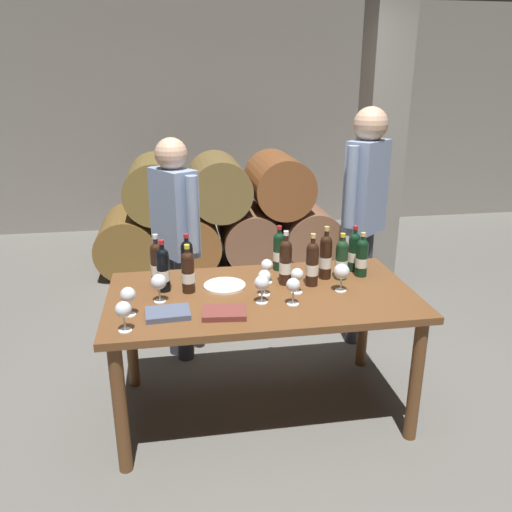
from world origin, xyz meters
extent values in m
plane|color=#66635E|center=(0.00, 0.00, 0.00)|extent=(14.00, 14.00, 0.00)
cube|color=gray|center=(0.00, 4.20, 1.40)|extent=(10.00, 0.24, 2.80)
cylinder|color=brown|center=(-0.95, 2.60, 0.30)|extent=(0.60, 0.90, 0.60)
cylinder|color=brown|center=(-0.32, 2.60, 0.30)|extent=(0.60, 0.90, 0.60)
cylinder|color=brown|center=(0.31, 2.60, 0.30)|extent=(0.60, 0.90, 0.60)
cylinder|color=brown|center=(0.95, 2.60, 0.30)|extent=(0.60, 0.90, 0.60)
cylinder|color=brown|center=(-0.63, 2.60, 0.85)|extent=(0.60, 0.90, 0.60)
cylinder|color=brown|center=(0.00, 2.60, 0.85)|extent=(0.60, 0.90, 0.60)
cylinder|color=brown|center=(0.63, 2.60, 0.85)|extent=(0.60, 0.90, 0.60)
cube|color=gray|center=(1.30, 1.60, 1.30)|extent=(0.32, 0.32, 2.60)
cube|color=brown|center=(0.00, 0.00, 0.74)|extent=(1.70, 0.90, 0.04)
cylinder|color=brown|center=(-0.77, -0.39, 0.36)|extent=(0.07, 0.07, 0.72)
cylinder|color=brown|center=(0.77, -0.39, 0.36)|extent=(0.07, 0.07, 0.72)
cylinder|color=brown|center=(-0.77, 0.39, 0.36)|extent=(0.07, 0.07, 0.72)
cylinder|color=brown|center=(0.77, 0.39, 0.36)|extent=(0.07, 0.07, 0.72)
cylinder|color=black|center=(0.17, 0.35, 0.86)|extent=(0.07, 0.07, 0.20)
sphere|color=black|center=(0.17, 0.35, 0.96)|extent=(0.07, 0.07, 0.07)
cylinder|color=black|center=(0.17, 0.35, 0.99)|extent=(0.03, 0.03, 0.06)
cylinder|color=#B21E23|center=(0.17, 0.35, 1.03)|extent=(0.03, 0.03, 0.02)
cylinder|color=silver|center=(0.17, 0.35, 0.85)|extent=(0.07, 0.07, 0.06)
cylinder|color=black|center=(0.62, 0.26, 0.86)|extent=(0.07, 0.07, 0.20)
sphere|color=black|center=(0.62, 0.26, 0.97)|extent=(0.07, 0.07, 0.07)
cylinder|color=black|center=(0.62, 0.26, 0.99)|extent=(0.03, 0.03, 0.06)
cylinder|color=#B21E23|center=(0.62, 0.26, 1.03)|extent=(0.03, 0.03, 0.02)
cylinder|color=silver|center=(0.62, 0.26, 0.85)|extent=(0.07, 0.07, 0.06)
cylinder|color=black|center=(0.41, 0.17, 0.87)|extent=(0.07, 0.07, 0.22)
sphere|color=black|center=(0.41, 0.17, 0.99)|extent=(0.07, 0.07, 0.07)
cylinder|color=black|center=(0.41, 0.17, 1.02)|extent=(0.03, 0.03, 0.07)
cylinder|color=tan|center=(0.41, 0.17, 1.07)|extent=(0.03, 0.03, 0.03)
cylinder|color=silver|center=(0.41, 0.17, 0.86)|extent=(0.07, 0.07, 0.07)
cylinder|color=black|center=(-0.57, 0.21, 0.87)|extent=(0.07, 0.07, 0.21)
sphere|color=black|center=(-0.57, 0.21, 0.98)|extent=(0.07, 0.07, 0.07)
cylinder|color=black|center=(-0.57, 0.21, 1.01)|extent=(0.03, 0.03, 0.07)
cylinder|color=silver|center=(-0.57, 0.21, 1.05)|extent=(0.03, 0.03, 0.02)
cylinder|color=silver|center=(-0.57, 0.21, 0.86)|extent=(0.07, 0.07, 0.06)
cylinder|color=#19381E|center=(0.50, 0.14, 0.86)|extent=(0.07, 0.07, 0.20)
sphere|color=#19381E|center=(0.50, 0.14, 0.96)|extent=(0.07, 0.07, 0.07)
cylinder|color=#19381E|center=(0.50, 0.14, 0.99)|extent=(0.03, 0.03, 0.06)
cylinder|color=gold|center=(0.50, 0.14, 1.03)|extent=(0.03, 0.03, 0.02)
cylinder|color=silver|center=(0.50, 0.14, 0.85)|extent=(0.07, 0.07, 0.06)
cylinder|color=black|center=(0.16, 0.12, 0.87)|extent=(0.07, 0.07, 0.22)
sphere|color=black|center=(0.16, 0.12, 0.99)|extent=(0.07, 0.07, 0.07)
cylinder|color=black|center=(0.16, 0.12, 1.02)|extent=(0.03, 0.03, 0.07)
cylinder|color=silver|center=(0.16, 0.12, 1.07)|extent=(0.03, 0.03, 0.03)
cylinder|color=silver|center=(0.16, 0.12, 0.86)|extent=(0.07, 0.07, 0.07)
cylinder|color=black|center=(0.30, 0.07, 0.87)|extent=(0.07, 0.07, 0.22)
sphere|color=black|center=(0.30, 0.07, 0.98)|extent=(0.07, 0.07, 0.07)
cylinder|color=black|center=(0.30, 0.07, 1.01)|extent=(0.03, 0.03, 0.07)
cylinder|color=tan|center=(0.30, 0.07, 1.06)|extent=(0.03, 0.03, 0.02)
cylinder|color=silver|center=(0.30, 0.07, 0.86)|extent=(0.07, 0.07, 0.06)
cylinder|color=black|center=(-0.40, 0.09, 0.86)|extent=(0.07, 0.07, 0.19)
sphere|color=black|center=(-0.40, 0.09, 0.96)|extent=(0.07, 0.07, 0.07)
cylinder|color=black|center=(-0.40, 0.09, 0.98)|extent=(0.03, 0.03, 0.06)
cylinder|color=gold|center=(-0.40, 0.09, 1.03)|extent=(0.03, 0.03, 0.02)
cylinder|color=silver|center=(-0.40, 0.09, 0.85)|extent=(0.07, 0.07, 0.06)
cylinder|color=black|center=(0.64, 0.17, 0.85)|extent=(0.07, 0.07, 0.19)
sphere|color=black|center=(0.64, 0.17, 0.96)|extent=(0.07, 0.07, 0.07)
cylinder|color=black|center=(0.64, 0.17, 0.98)|extent=(0.03, 0.03, 0.06)
cylinder|color=tan|center=(0.64, 0.17, 1.02)|extent=(0.03, 0.03, 0.02)
cylinder|color=silver|center=(0.64, 0.17, 0.85)|extent=(0.07, 0.07, 0.06)
cylinder|color=black|center=(-0.54, 0.13, 0.86)|extent=(0.07, 0.07, 0.21)
sphere|color=black|center=(-0.54, 0.13, 0.97)|extent=(0.07, 0.07, 0.07)
cylinder|color=black|center=(-0.54, 0.13, 1.00)|extent=(0.03, 0.03, 0.07)
cylinder|color=#B21E23|center=(-0.54, 0.13, 1.05)|extent=(0.03, 0.03, 0.02)
cylinder|color=silver|center=(-0.54, 0.13, 0.85)|extent=(0.07, 0.07, 0.06)
cylinder|color=black|center=(-0.40, 0.29, 0.86)|extent=(0.07, 0.07, 0.19)
sphere|color=black|center=(-0.40, 0.29, 0.96)|extent=(0.07, 0.07, 0.07)
cylinder|color=black|center=(-0.40, 0.29, 0.98)|extent=(0.03, 0.03, 0.06)
cylinder|color=#B21E23|center=(-0.40, 0.29, 1.03)|extent=(0.03, 0.03, 0.02)
cylinder|color=silver|center=(-0.40, 0.29, 0.85)|extent=(0.07, 0.07, 0.06)
cylinder|color=white|center=(0.44, -0.04, 0.76)|extent=(0.06, 0.06, 0.00)
cylinder|color=white|center=(0.44, -0.04, 0.80)|extent=(0.01, 0.01, 0.07)
sphere|color=white|center=(0.44, -0.04, 0.88)|extent=(0.09, 0.09, 0.09)
cylinder|color=white|center=(0.14, -0.17, 0.76)|extent=(0.06, 0.06, 0.00)
cylinder|color=white|center=(0.14, -0.17, 0.80)|extent=(0.01, 0.01, 0.07)
sphere|color=white|center=(0.14, -0.17, 0.87)|extent=(0.07, 0.07, 0.07)
cylinder|color=white|center=(0.06, 0.15, 0.76)|extent=(0.06, 0.06, 0.00)
cylinder|color=white|center=(0.06, 0.15, 0.80)|extent=(0.01, 0.01, 0.07)
sphere|color=white|center=(0.06, 0.15, 0.87)|extent=(0.07, 0.07, 0.07)
cylinder|color=white|center=(-0.02, -0.13, 0.76)|extent=(0.06, 0.06, 0.00)
cylinder|color=white|center=(-0.02, -0.13, 0.80)|extent=(0.01, 0.01, 0.07)
sphere|color=white|center=(-0.02, -0.13, 0.87)|extent=(0.08, 0.08, 0.08)
cylinder|color=white|center=(-0.56, -0.02, 0.76)|extent=(0.06, 0.06, 0.00)
cylinder|color=white|center=(-0.56, -0.02, 0.80)|extent=(0.01, 0.01, 0.07)
sphere|color=white|center=(-0.56, -0.02, 0.88)|extent=(0.08, 0.08, 0.08)
cylinder|color=white|center=(0.01, -0.03, 0.76)|extent=(0.06, 0.06, 0.00)
cylinder|color=white|center=(0.01, -0.03, 0.80)|extent=(0.01, 0.01, 0.07)
sphere|color=white|center=(0.01, -0.03, 0.87)|extent=(0.07, 0.07, 0.07)
cylinder|color=white|center=(-0.71, -0.17, 0.76)|extent=(0.06, 0.06, 0.00)
cylinder|color=white|center=(-0.71, -0.17, 0.80)|extent=(0.01, 0.01, 0.07)
sphere|color=white|center=(-0.71, -0.17, 0.87)|extent=(0.08, 0.08, 0.08)
cylinder|color=white|center=(0.19, -0.03, 0.76)|extent=(0.06, 0.06, 0.00)
cylinder|color=white|center=(0.19, -0.03, 0.80)|extent=(0.01, 0.01, 0.07)
sphere|color=white|center=(0.19, -0.03, 0.87)|extent=(0.07, 0.07, 0.07)
cylinder|color=white|center=(-0.72, -0.34, 0.76)|extent=(0.06, 0.06, 0.00)
cylinder|color=white|center=(-0.72, -0.34, 0.80)|extent=(0.01, 0.01, 0.07)
sphere|color=white|center=(-0.72, -0.34, 0.87)|extent=(0.08, 0.08, 0.08)
cube|color=#4C5670|center=(-0.52, -0.21, 0.77)|extent=(0.23, 0.17, 0.03)
cube|color=brown|center=(-0.24, -0.24, 0.77)|extent=(0.24, 0.18, 0.03)
cylinder|color=white|center=(-0.19, 0.12, 0.77)|extent=(0.24, 0.24, 0.01)
cylinder|color=#383842|center=(0.90, 0.79, 0.43)|extent=(0.11, 0.11, 0.85)
cylinder|color=#383842|center=(0.82, 0.71, 0.43)|extent=(0.11, 0.11, 0.85)
cube|color=#8499BC|center=(0.86, 0.75, 1.17)|extent=(0.36, 0.35, 0.64)
cylinder|color=#8499BC|center=(1.02, 0.89, 1.21)|extent=(0.08, 0.08, 0.54)
cylinder|color=#8499BC|center=(0.70, 0.61, 1.21)|extent=(0.08, 0.08, 0.54)
sphere|color=tan|center=(0.86, 0.75, 1.60)|extent=(0.23, 0.23, 0.23)
cylinder|color=#383842|center=(-0.49, 0.77, 0.38)|extent=(0.11, 0.11, 0.77)
cylinder|color=#383842|center=(-0.43, 0.67, 0.38)|extent=(0.11, 0.11, 0.77)
cube|color=#8499BC|center=(-0.46, 0.72, 1.06)|extent=(0.32, 0.37, 0.58)
cylinder|color=#8499BC|center=(-0.57, 0.90, 1.08)|extent=(0.08, 0.08, 0.49)
cylinder|color=#8499BC|center=(-0.34, 0.54, 1.08)|extent=(0.08, 0.08, 0.49)
sphere|color=tan|center=(-0.46, 0.72, 1.44)|extent=(0.21, 0.21, 0.21)
camera|label=1|loc=(-0.46, -2.59, 1.90)|focal=36.01mm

